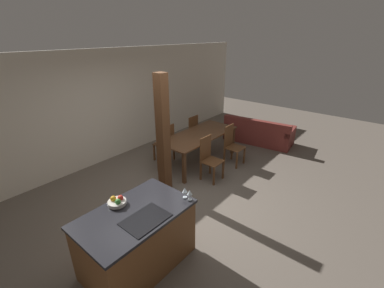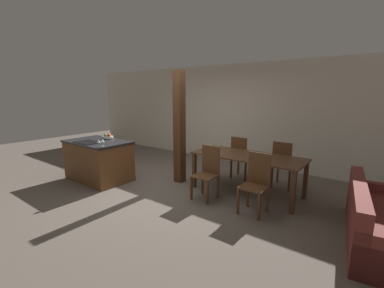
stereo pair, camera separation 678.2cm
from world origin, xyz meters
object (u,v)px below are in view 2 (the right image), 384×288
dining_chair_near_right (256,182)px  dining_chair_near_left (207,172)px  couch (382,225)px  dining_table (247,160)px  fruit_bowl (108,137)px  kitchen_island (99,160)px  dining_chair_far_left (241,157)px  dining_chair_far_right (283,164)px  wine_glass_middle (103,141)px  timber_post (179,128)px  wine_glass_near (99,141)px

dining_chair_near_right → dining_chair_near_left: bearing=180.0°
couch → dining_table: bearing=68.2°
fruit_bowl → dining_chair_near_right: size_ratio=0.25×
kitchen_island → fruit_bowl: (-0.04, 0.31, 0.49)m
dining_table → dining_chair_far_left: bearing=125.4°
dining_chair_far_right → couch: size_ratio=0.48×
fruit_bowl → dining_chair_near_left: bearing=7.1°
kitchen_island → dining_chair_near_right: bearing=10.2°
wine_glass_middle → dining_table: (2.34, 1.59, -0.35)m
wine_glass_middle → timber_post: timber_post is taller
dining_chair_near_right → dining_chair_far_right: (0.00, 1.34, 0.00)m
kitchen_island → timber_post: bearing=33.3°
dining_table → dining_chair_near_right: bearing=-54.6°
dining_chair_far_left → dining_chair_far_right: 0.95m
wine_glass_near → wine_glass_middle: 0.09m
dining_chair_near_right → dining_chair_far_left: (-0.95, 1.34, 0.00)m
dining_chair_far_left → dining_chair_far_right: (0.95, 0.00, 0.00)m
dining_chair_far_left → couch: 2.92m
dining_table → dining_chair_far_left: size_ratio=2.16×
kitchen_island → wine_glass_middle: (0.66, -0.29, 0.57)m
couch → timber_post: (-3.62, 0.27, 0.93)m
couch → dining_chair_near_right: bearing=86.5°
dining_table → couch: size_ratio=1.04×
fruit_bowl → wine_glass_middle: bearing=-40.7°
dining_chair_near_left → dining_chair_far_left: 1.34m
dining_table → timber_post: 1.58m
timber_post → dining_chair_far_left: bearing=44.0°
dining_table → dining_chair_near_right: 0.84m
dining_chair_near_left → wine_glass_near: bearing=-151.6°
fruit_bowl → dining_chair_far_left: (2.56, 1.66, -0.44)m
kitchen_island → couch: size_ratio=0.73×
fruit_bowl → dining_table: bearing=18.0°
wine_glass_near → wine_glass_middle: same height
kitchen_island → dining_chair_far_right: bearing=29.5°
wine_glass_middle → couch: wine_glass_middle is taller
fruit_bowl → couch: size_ratio=0.12×
dining_chair_near_right → couch: (1.69, 0.11, -0.24)m
dining_table → dining_chair_near_left: (-0.47, -0.67, -0.16)m
wine_glass_near → wine_glass_middle: size_ratio=1.00×
kitchen_island → timber_post: size_ratio=0.61×
wine_glass_middle → dining_chair_near_right: bearing=18.1°
dining_chair_far_left → timber_post: timber_post is taller
dining_chair_far_right → fruit_bowl: bearing=25.3°
couch → dining_chair_far_right: bearing=46.7°
kitchen_island → dining_chair_near_left: size_ratio=1.50×
kitchen_island → dining_chair_far_right: (3.47, 1.96, 0.06)m
dining_chair_near_left → dining_chair_far_left: size_ratio=1.00×
dining_chair_near_left → couch: bearing=2.4°
dining_chair_far_left → couch: size_ratio=0.48×
dining_chair_far_left → fruit_bowl: bearing=32.9°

